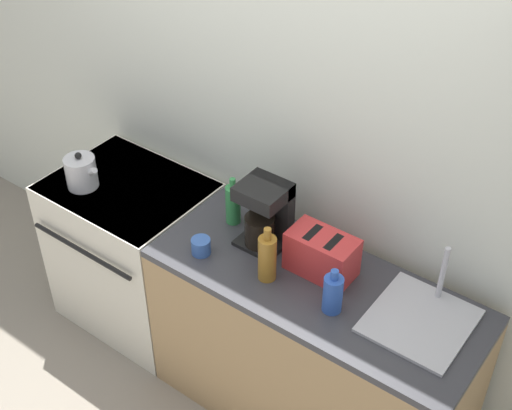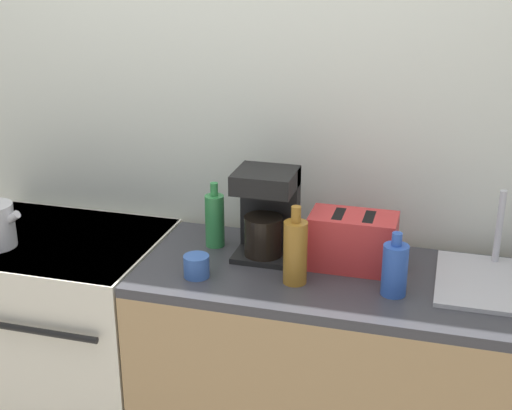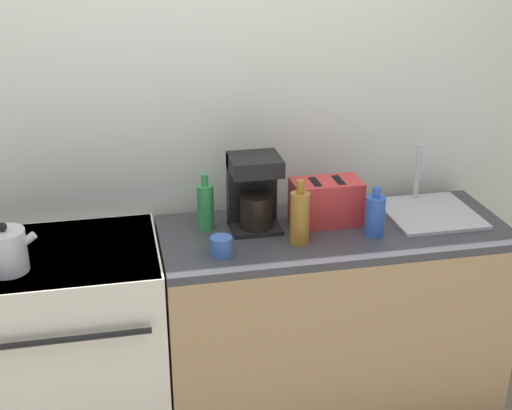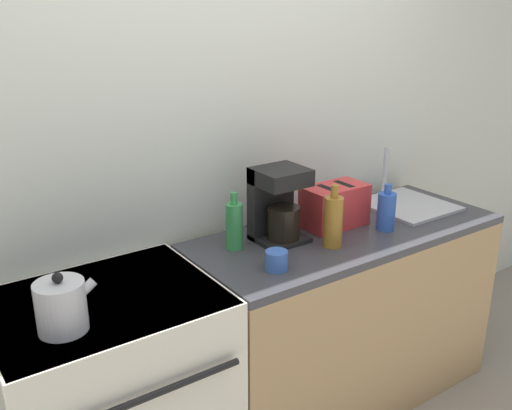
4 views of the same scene
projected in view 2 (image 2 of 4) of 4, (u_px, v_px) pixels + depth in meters
wall_back at (237, 125)px, 2.78m from camera, size 8.00×0.05×2.60m
stove at (66, 337)px, 2.90m from camera, size 0.80×0.67×0.90m
counter_block at (349, 387)px, 2.60m from camera, size 1.50×0.61×0.90m
toaster at (353, 241)px, 2.48m from camera, size 0.30×0.17×0.19m
coffee_maker at (267, 211)px, 2.55m from camera, size 0.21×0.20×0.33m
sink_tray at (496, 280)px, 2.38m from camera, size 0.39×0.42×0.28m
bottle_green at (215, 220)px, 2.65m from camera, size 0.07×0.07×0.25m
bottle_amber at (295, 251)px, 2.36m from camera, size 0.08×0.08×0.27m
bottle_blue at (395, 269)px, 2.29m from camera, size 0.08×0.08×0.22m
cup_blue at (196, 266)px, 2.43m from camera, size 0.09×0.09×0.08m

